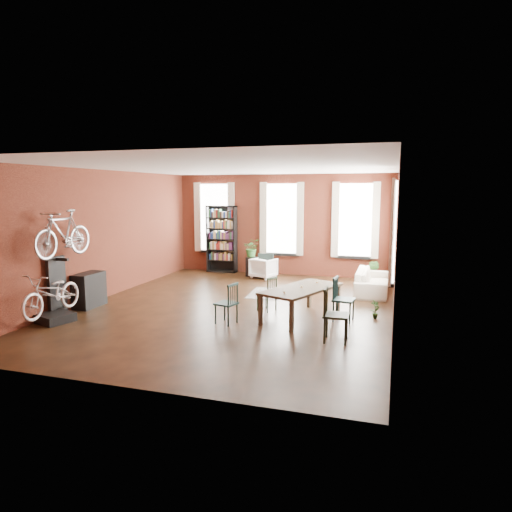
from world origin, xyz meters
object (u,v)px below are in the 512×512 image
at_px(white_armchair, 263,267).
at_px(dining_chair_a, 226,303).
at_px(console_table, 89,290).
at_px(dining_chair_d, 344,300).
at_px(dining_table, 301,303).
at_px(dining_chair_b, 267,294).
at_px(dining_chair_c, 336,315).
at_px(bicycle_floor, 51,274).
at_px(bike_trainer, 55,318).
at_px(bookshelf, 222,239).
at_px(plant_stand, 252,267).
at_px(cream_sofa, 373,277).

bearing_deg(white_armchair, dining_chair_a, 115.18).
bearing_deg(console_table, dining_chair_d, 5.36).
bearing_deg(dining_chair_d, dining_table, 101.54).
relative_size(dining_chair_b, dining_chair_c, 0.81).
bearing_deg(dining_table, dining_chair_a, -128.88).
bearing_deg(dining_chair_a, dining_chair_b, 171.36).
distance_m(dining_chair_d, bicycle_floor, 6.00).
bearing_deg(bicycle_floor, dining_chair_c, 3.21).
distance_m(white_armchair, bike_trainer, 6.50).
height_order(dining_chair_d, console_table, dining_chair_d).
distance_m(dining_table, bookshelf, 6.03).
bearing_deg(bookshelf, bike_trainer, -100.23).
relative_size(dining_table, bike_trainer, 3.18).
height_order(bookshelf, white_armchair, bookshelf).
height_order(dining_table, dining_chair_d, dining_chair_d).
bearing_deg(dining_chair_c, plant_stand, 29.04).
distance_m(bookshelf, bicycle_floor, 6.62).
bearing_deg(dining_chair_a, dining_chair_c, 93.16).
bearing_deg(bookshelf, dining_chair_b, -57.38).
relative_size(bookshelf, console_table, 2.75).
height_order(dining_table, plant_stand, dining_table).
height_order(cream_sofa, bike_trainer, cream_sofa).
bearing_deg(dining_chair_c, dining_chair_d, -1.29).
relative_size(dining_chair_a, bike_trainer, 1.36).
bearing_deg(plant_stand, bicycle_floor, -111.22).
height_order(bike_trainer, console_table, console_table).
height_order(console_table, plant_stand, console_table).
height_order(console_table, bicycle_floor, bicycle_floor).
bearing_deg(dining_chair_d, dining_chair_c, -173.40).
distance_m(dining_chair_a, cream_sofa, 4.68).
bearing_deg(bike_trainer, dining_table, 19.84).
xyz_separation_m(white_armchair, cream_sofa, (3.34, -1.09, 0.06)).
distance_m(dining_chair_c, bookshelf, 7.54).
bearing_deg(dining_chair_b, bicycle_floor, -36.39).
bearing_deg(cream_sofa, dining_chair_c, 174.42).
distance_m(dining_chair_d, console_table, 5.82).
distance_m(dining_chair_d, bike_trainer, 5.98).
bearing_deg(plant_stand, dining_chair_a, -78.28).
bearing_deg(dining_table, dining_chair_d, 27.21).
relative_size(bookshelf, bike_trainer, 3.56).
relative_size(dining_chair_b, bookshelf, 0.36).
xyz_separation_m(dining_table, bookshelf, (-3.64, 4.74, 0.76)).
height_order(dining_chair_a, bicycle_floor, bicycle_floor).
distance_m(dining_table, dining_chair_a, 1.60).
height_order(dining_chair_b, bookshelf, bookshelf).
bearing_deg(dining_chair_a, white_armchair, -157.79).
xyz_separation_m(bookshelf, white_armchair, (1.61, -0.61, -0.76)).
relative_size(cream_sofa, console_table, 2.60).
bearing_deg(plant_stand, cream_sofa, -18.55).
xyz_separation_m(dining_chair_a, dining_chair_d, (2.26, 0.87, 0.04)).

